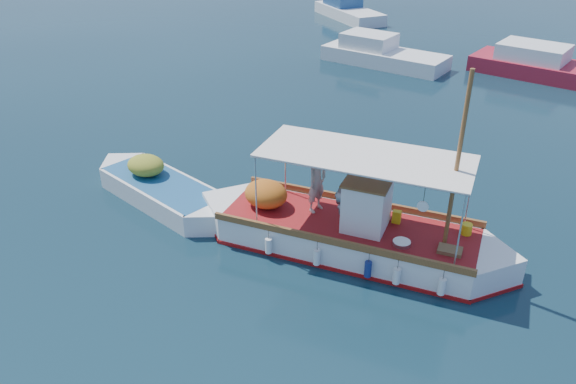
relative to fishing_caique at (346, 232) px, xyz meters
The scene contains 6 objects.
ground 0.84m from the fishing_caique, 87.55° to the right, with size 160.00×160.00×0.00m, color black.
fishing_caique is the anchor object (origin of this frame).
dinghy 6.25m from the fishing_caique, behind, with size 6.11×2.41×1.51m.
bg_boat_nw 18.49m from the fishing_caique, 112.90° to the left, with size 6.98×2.60×1.80m.
bg_boat_n 19.66m from the fishing_caique, 86.51° to the left, with size 8.50×3.35×1.80m.
bg_boat_far_w 30.49m from the fishing_caique, 118.70° to the left, with size 7.09×5.63×1.80m.
Camera 1 is at (5.91, -10.94, 8.91)m, focal length 35.00 mm.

